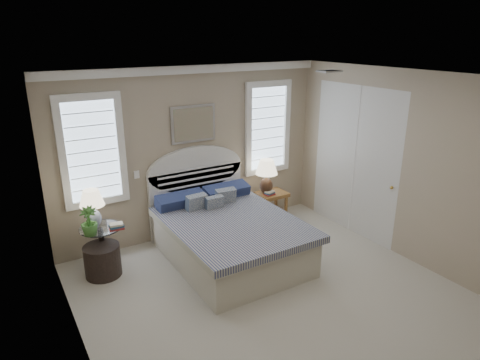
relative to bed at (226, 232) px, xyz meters
name	(u,v)px	position (x,y,z in m)	size (l,w,h in m)	color
floor	(285,306)	(0.00, -1.46, -0.39)	(4.50, 5.00, 0.01)	#BBB4A0
ceiling	(295,80)	(0.00, -1.46, 2.31)	(4.50, 5.00, 0.01)	white
wall_back	(194,153)	(0.00, 1.04, 0.96)	(4.50, 0.02, 2.70)	tan
wall_left	(80,255)	(-2.25, -1.46, 0.96)	(0.02, 5.00, 2.70)	tan
wall_right	(420,172)	(2.25, -1.46, 0.96)	(0.02, 5.00, 2.70)	tan
crown_molding	(192,69)	(0.00, 1.00, 2.25)	(4.50, 0.08, 0.12)	white
hvac_vent	(330,71)	(1.20, -0.66, 2.29)	(0.30, 0.20, 0.02)	#B2B2B2
switch_plate	(137,175)	(-0.95, 1.03, 0.76)	(0.08, 0.01, 0.12)	white
window_left	(92,151)	(-1.55, 1.02, 1.21)	(0.90, 0.06, 1.60)	silver
window_right	(267,128)	(1.40, 1.02, 1.21)	(0.90, 0.06, 1.60)	silver
painting	(194,124)	(0.00, 1.00, 1.43)	(0.74, 0.04, 0.58)	silver
closet_door	(354,161)	(2.23, -0.26, 0.81)	(0.02, 1.80, 2.40)	silver
bed	(226,232)	(0.00, 0.00, 0.00)	(1.72, 2.28, 1.47)	beige
side_table_left	(102,243)	(-1.65, 0.59, 0.00)	(0.56, 0.56, 0.63)	black
nightstand_right	(272,200)	(1.30, 0.69, 0.00)	(0.50, 0.40, 0.53)	#9F6C34
floor_pot	(103,261)	(-1.71, 0.41, -0.17)	(0.48, 0.48, 0.44)	black
lamp_left	(92,204)	(-1.71, 0.66, 0.57)	(0.42, 0.42, 0.54)	white
lamp_right	(267,173)	(1.20, 0.72, 0.52)	(0.40, 0.40, 0.61)	black
potted_plant	(89,221)	(-1.82, 0.42, 0.44)	(0.22, 0.22, 0.39)	#3B7F33
books_left	(116,226)	(-1.47, 0.43, 0.28)	(0.21, 0.15, 0.08)	#A02928
books_right	(270,193)	(1.20, 0.63, 0.18)	(0.19, 0.16, 0.07)	#A02928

